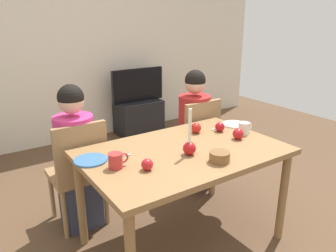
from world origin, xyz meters
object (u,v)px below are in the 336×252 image
object	(u,v)px
mug_left	(116,161)
apple_by_left_plate	(147,164)
apple_near_candle	(220,127)
apple_by_right_mug	(196,128)
apple_far_edge	(238,134)
bowl_walnuts	(220,157)
candle_centerpiece	(189,145)
person_right_child	(194,132)
plate_left	(91,160)
plate_right	(234,124)
tv_stand	(139,117)
dining_table	(184,161)
chair_left	(79,169)
tv	(138,85)
person_left_child	(77,160)
mug_right	(244,128)
chair_right	(196,139)

from	to	relation	value
mug_left	apple_by_left_plate	bearing A→B (deg)	-42.93
apple_near_candle	apple_by_right_mug	xyz separation A→B (m)	(-0.18, 0.08, 0.00)
mug_left	apple_by_right_mug	size ratio (longest dim) A/B	1.60
apple_near_candle	apple_far_edge	xyz separation A→B (m)	(-0.00, -0.20, 0.00)
apple_far_edge	bowl_walnuts	bearing A→B (deg)	-150.48
candle_centerpiece	bowl_walnuts	distance (m)	0.22
candle_centerpiece	apple_near_candle	bearing A→B (deg)	25.25
person_right_child	mug_left	xyz separation A→B (m)	(-1.11, -0.63, 0.23)
person_right_child	mug_left	world-z (taller)	person_right_child
plate_left	plate_right	xyz separation A→B (m)	(1.29, 0.01, 0.00)
tv_stand	bowl_walnuts	world-z (taller)	bowl_walnuts
dining_table	person_right_child	distance (m)	0.88
chair_left	bowl_walnuts	bearing A→B (deg)	-54.50
tv_stand	apple_near_candle	world-z (taller)	apple_near_candle
tv	apple_by_left_plate	distance (m)	2.74
person_left_child	candle_centerpiece	world-z (taller)	person_left_child
chair_left	apple_by_right_mug	bearing A→B (deg)	-24.34
chair_left	mug_right	xyz separation A→B (m)	(1.15, -0.62, 0.29)
person_left_child	apple_by_right_mug	bearing A→B (deg)	-26.13
candle_centerpiece	plate_right	bearing A→B (deg)	21.99
dining_table	candle_centerpiece	xyz separation A→B (m)	(-0.02, -0.09, 0.15)
plate_left	plate_right	distance (m)	1.29
dining_table	tv_stand	distance (m)	2.51
tv	candle_centerpiece	bearing A→B (deg)	-111.20
chair_left	apple_by_right_mug	xyz separation A→B (m)	(0.85, -0.38, 0.28)
dining_table	person_left_child	world-z (taller)	person_left_child
chair_left	mug_right	size ratio (longest dim) A/B	6.78
apple_by_right_mug	chair_left	bearing A→B (deg)	155.66
mug_left	apple_far_edge	size ratio (longest dim) A/B	1.60
apple_near_candle	apple_by_left_plate	size ratio (longest dim) A/B	1.06
dining_table	apple_far_edge	size ratio (longest dim) A/B	16.77
candle_centerpiece	mug_left	bearing A→B (deg)	169.47
person_left_child	tv	distance (m)	2.22
chair_left	bowl_walnuts	distance (m)	1.13
tv	mug_left	world-z (taller)	tv
plate_left	mug_left	distance (m)	0.21
plate_left	apple_by_right_mug	world-z (taller)	apple_by_right_mug
apple_near_candle	apple_by_left_plate	world-z (taller)	apple_near_candle
apple_near_candle	apple_by_right_mug	bearing A→B (deg)	156.34
person_right_child	tv	xyz separation A→B (m)	(0.31, 1.66, 0.14)
plate_right	apple_by_left_plate	xyz separation A→B (m)	(-1.06, -0.32, 0.03)
apple_near_candle	person_right_child	bearing A→B (deg)	75.16
mug_right	bowl_walnuts	world-z (taller)	mug_right
chair_right	plate_left	size ratio (longest dim) A/B	4.17
chair_right	tv_stand	size ratio (longest dim) A/B	1.41
chair_left	person_left_child	size ratio (longest dim) A/B	0.77
dining_table	candle_centerpiece	distance (m)	0.17
chair_left	plate_right	size ratio (longest dim) A/B	4.39
dining_table	mug_left	bearing A→B (deg)	179.20
person_right_child	apple_by_left_plate	world-z (taller)	person_right_child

